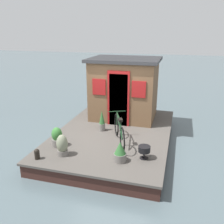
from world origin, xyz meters
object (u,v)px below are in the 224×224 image
object	(u,v)px
potted_plant_sage	(102,121)
mooring_bollard	(37,154)
potted_plant_mint	(120,152)
potted_plant_lavender	(57,137)
houseboat_cabin	(124,88)
bicycle	(119,130)
potted_plant_succulent	(62,146)
charcoal_grill	(144,150)

from	to	relation	value
potted_plant_sage	mooring_bollard	world-z (taller)	potted_plant_sage
potted_plant_mint	potted_plant_lavender	bearing A→B (deg)	79.64
houseboat_cabin	bicycle	bearing A→B (deg)	-170.47
potted_plant_lavender	potted_plant_succulent	xyz separation A→B (m)	(-0.43, -0.37, 0.01)
houseboat_cabin	potted_plant_lavender	size ratio (longest dim) A/B	4.42
bicycle	potted_plant_lavender	world-z (taller)	bicycle
potted_plant_lavender	bicycle	bearing A→B (deg)	-67.42
mooring_bollard	potted_plant_mint	bearing A→B (deg)	-77.25
potted_plant_sage	mooring_bollard	size ratio (longest dim) A/B	2.49
potted_plant_lavender	potted_plant_succulent	size ratio (longest dim) A/B	0.97
potted_plant_sage	charcoal_grill	distance (m)	2.08
potted_plant_mint	mooring_bollard	distance (m)	2.02
potted_plant_lavender	mooring_bollard	world-z (taller)	potted_plant_lavender
potted_plant_mint	charcoal_grill	distance (m)	0.61
houseboat_cabin	potted_plant_lavender	distance (m)	3.12
potted_plant_lavender	mooring_bollard	bearing A→B (deg)	169.88
potted_plant_succulent	mooring_bollard	xyz separation A→B (m)	(-0.35, 0.51, -0.12)
potted_plant_mint	potted_plant_sage	distance (m)	1.96
charcoal_grill	mooring_bollard	bearing A→B (deg)	106.25
bicycle	charcoal_grill	bearing A→B (deg)	-130.95
potted_plant_mint	potted_plant_sage	size ratio (longest dim) A/B	0.77
houseboat_cabin	charcoal_grill	distance (m)	3.15
bicycle	potted_plant_sage	distance (m)	1.01
bicycle	charcoal_grill	world-z (taller)	bicycle
potted_plant_lavender	charcoal_grill	xyz separation A→B (m)	(-0.05, -2.37, -0.01)
bicycle	potted_plant_lavender	xyz separation A→B (m)	(-0.65, 1.56, -0.12)
houseboat_cabin	potted_plant_succulent	world-z (taller)	houseboat_cabin
potted_plant_lavender	mooring_bollard	xyz separation A→B (m)	(-0.78, 0.14, -0.11)
potted_plant_sage	potted_plant_succulent	world-z (taller)	potted_plant_sage
bicycle	potted_plant_mint	world-z (taller)	bicycle
potted_plant_mint	potted_plant_succulent	xyz separation A→B (m)	(-0.10, 1.46, 0.02)
potted_plant_sage	charcoal_grill	size ratio (longest dim) A/B	2.00
charcoal_grill	houseboat_cabin	bearing A→B (deg)	22.45
potted_plant_sage	charcoal_grill	bearing A→B (deg)	-132.38
houseboat_cabin	bicycle	xyz separation A→B (m)	(-2.11, -0.35, -0.69)
potted_plant_sage	mooring_bollard	distance (m)	2.35
bicycle	potted_plant_sage	size ratio (longest dim) A/B	2.40
potted_plant_sage	mooring_bollard	xyz separation A→B (m)	(-2.13, 0.97, -0.17)
houseboat_cabin	potted_plant_mint	xyz separation A→B (m)	(-3.09, -0.62, -0.82)
potted_plant_succulent	charcoal_grill	bearing A→B (deg)	-79.18
potted_plant_lavender	potted_plant_succulent	bearing A→B (deg)	-139.45
potted_plant_sage	potted_plant_mint	bearing A→B (deg)	-149.33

